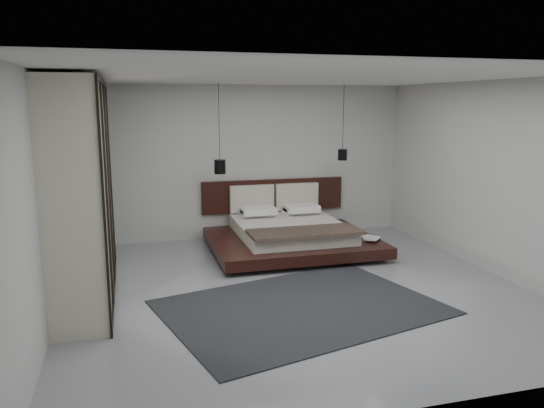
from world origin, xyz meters
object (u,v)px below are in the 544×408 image
object	(u,v)px
wardrobe	(81,192)
pendant_right	(342,154)
lattice_screen	(74,177)
bed	(290,233)
rug	(301,307)
pendant_left	(220,166)

from	to	relation	value
wardrobe	pendant_right	bearing A→B (deg)	23.61
lattice_screen	bed	size ratio (longest dim) A/B	0.96
wardrobe	rug	size ratio (longest dim) A/B	0.87
pendant_right	pendant_left	bearing A→B (deg)	180.00
bed	rug	bearing A→B (deg)	-104.19
bed	pendant_right	bearing A→B (deg)	20.72
pendant_left	pendant_right	bearing A→B (deg)	0.00
pendant_left	wardrobe	size ratio (longest dim) A/B	0.54
bed	rug	xyz separation A→B (m)	(-0.65, -2.58, -0.28)
wardrobe	rug	world-z (taller)	wardrobe
lattice_screen	rug	xyz separation A→B (m)	(2.81, -3.12, -1.29)
pendant_right	wardrobe	world-z (taller)	pendant_right
bed	wardrobe	xyz separation A→B (m)	(-3.21, -1.47, 1.10)
pendant_left	bed	bearing A→B (deg)	-20.72
pendant_left	pendant_right	size ratio (longest dim) A/B	1.12
pendant_left	rug	xyz separation A→B (m)	(0.46, -3.01, -1.41)
pendant_left	lattice_screen	bearing A→B (deg)	177.12
lattice_screen	pendant_left	size ratio (longest dim) A/B	1.73
bed	rug	distance (m)	2.68
bed	pendant_left	distance (m)	1.64
pendant_left	rug	bearing A→B (deg)	-81.26
pendant_left	rug	size ratio (longest dim) A/B	0.47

